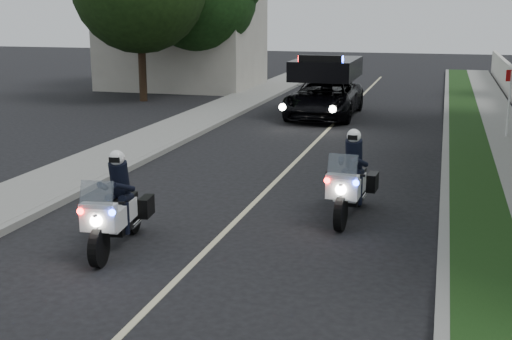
{
  "coord_description": "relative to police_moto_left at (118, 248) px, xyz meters",
  "views": [
    {
      "loc": [
        3.91,
        -8.29,
        4.21
      ],
      "look_at": [
        0.31,
        4.39,
        1.0
      ],
      "focal_mm": 46.3,
      "sensor_mm": 36.0,
      "label": 1
    }
  ],
  "objects": [
    {
      "name": "tree_left_far",
      "position": [
        -8.15,
        18.33,
        0.0
      ],
      "size": [
        7.86,
        7.86,
        10.29
      ],
      "primitive_type": null,
      "rotation": [
        0.0,
        0.0,
        0.33
      ],
      "color": "#183310",
      "rests_on": "ground"
    },
    {
      "name": "building_far",
      "position": [
        -8.42,
        24.1,
        3.5
      ],
      "size": [
        8.0,
        6.0,
        7.0
      ],
      "primitive_type": "cube",
      "color": "#A8A396",
      "rests_on": "ground"
    },
    {
      "name": "cyclist",
      "position": [
        -0.59,
        22.47,
        0.0
      ],
      "size": [
        0.6,
        0.43,
        1.56
      ],
      "primitive_type": "imported",
      "rotation": [
        0.0,
        0.0,
        3.23
      ],
      "color": "black",
      "rests_on": "ground"
    },
    {
      "name": "curb_left",
      "position": [
        -2.52,
        8.1,
        0.07
      ],
      "size": [
        0.2,
        60.0,
        0.15
      ],
      "primitive_type": "cube",
      "color": "gray",
      "rests_on": "ground"
    },
    {
      "name": "sidewalk_left",
      "position": [
        -3.62,
        8.1,
        0.08
      ],
      "size": [
        2.0,
        60.0,
        0.16
      ],
      "primitive_type": "cube",
      "color": "gray",
      "rests_on": "ground"
    },
    {
      "name": "police_suv",
      "position": [
        0.92,
        16.0,
        0.0
      ],
      "size": [
        2.58,
        5.57,
        2.71
      ],
      "primitive_type": "imported",
      "rotation": [
        0.0,
        0.0,
        0.0
      ],
      "color": "black",
      "rests_on": "ground"
    },
    {
      "name": "police_moto_right",
      "position": [
        3.79,
        2.99,
        0.0
      ],
      "size": [
        0.89,
        2.21,
        1.85
      ],
      "primitive_type": null,
      "rotation": [
        0.0,
        0.0,
        -0.06
      ],
      "color": "silver",
      "rests_on": "ground"
    },
    {
      "name": "sign_post",
      "position": [
        7.58,
        12.58,
        0.0
      ],
      "size": [
        0.49,
        0.49,
        2.41
      ],
      "primitive_type": null,
      "rotation": [
        0.0,
        0.0,
        0.4
      ],
      "color": "#AB0C26",
      "rests_on": "ground"
    },
    {
      "name": "grass_verge",
      "position": [
        6.38,
        8.1,
        0.08
      ],
      "size": [
        1.2,
        60.0,
        0.16
      ],
      "primitive_type": "cube",
      "color": "#193814",
      "rests_on": "ground"
    },
    {
      "name": "curb_right",
      "position": [
        5.68,
        8.1,
        0.07
      ],
      "size": [
        0.2,
        60.0,
        0.15
      ],
      "primitive_type": "cube",
      "color": "gray",
      "rests_on": "ground"
    },
    {
      "name": "police_moto_left",
      "position": [
        0.0,
        0.0,
        0.0
      ],
      "size": [
        1.01,
        2.19,
        1.79
      ],
      "primitive_type": null,
      "rotation": [
        0.0,
        0.0,
        0.13
      ],
      "color": "silver",
      "rests_on": "ground"
    },
    {
      "name": "ground",
      "position": [
        1.58,
        -1.9,
        0.0
      ],
      "size": [
        120.0,
        120.0,
        0.0
      ],
      "primitive_type": "plane",
      "color": "black",
      "rests_on": "ground"
    },
    {
      "name": "lane_marking",
      "position": [
        1.58,
        8.1,
        0.0
      ],
      "size": [
        0.12,
        50.0,
        0.01
      ],
      "primitive_type": "cube",
      "color": "#BFB78C",
      "rests_on": "ground"
    },
    {
      "name": "bicycle",
      "position": [
        -0.59,
        22.47,
        0.0
      ],
      "size": [
        0.81,
        1.78,
        0.9
      ],
      "primitive_type": "imported",
      "rotation": [
        0.0,
        0.0,
        0.13
      ],
      "color": "black",
      "rests_on": "ground"
    },
    {
      "name": "tree_left_near",
      "position": [
        -6.53,
        21.98,
        0.0
      ],
      "size": [
        6.83,
        6.83,
        9.47
      ],
      "primitive_type": null,
      "rotation": [
        0.0,
        0.0,
        -0.23
      ],
      "color": "#183C14",
      "rests_on": "ground"
    }
  ]
}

